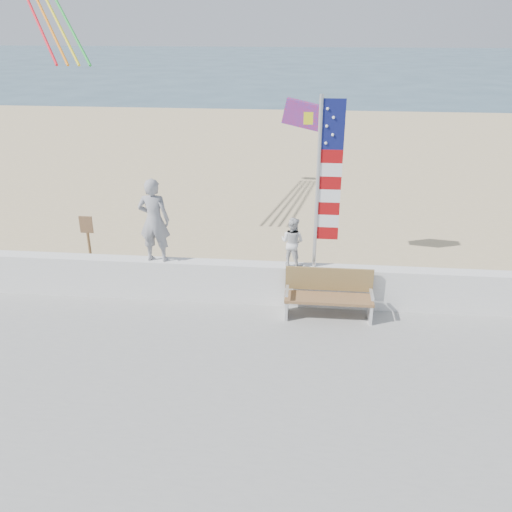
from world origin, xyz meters
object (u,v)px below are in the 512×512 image
object	(u,v)px
adult	(154,220)
bench	(329,293)
flag	(324,178)
child	(292,242)

from	to	relation	value
adult	bench	world-z (taller)	adult
bench	flag	size ratio (longest dim) A/B	0.51
bench	child	bearing A→B (deg)	150.00
child	flag	size ratio (longest dim) A/B	0.30
adult	child	xyz separation A→B (m)	(2.90, 0.00, -0.37)
child	flag	world-z (taller)	flag
adult	bench	xyz separation A→B (m)	(3.69, -0.45, -1.30)
bench	flag	xyz separation A→B (m)	(-0.20, 0.45, 2.30)
bench	flag	bearing A→B (deg)	113.56
flag	child	bearing A→B (deg)	179.97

